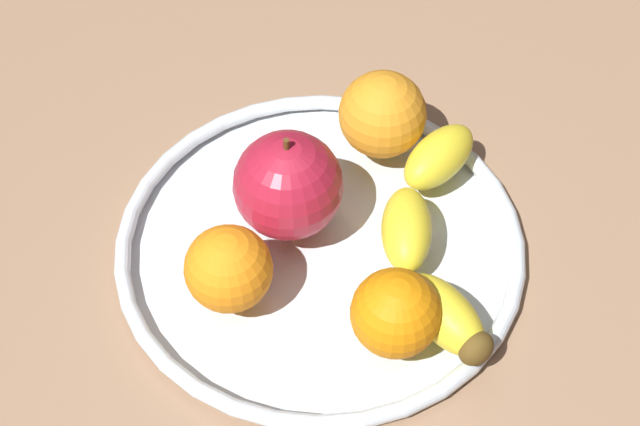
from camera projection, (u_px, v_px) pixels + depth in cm
name	position (u px, v px, depth cm)	size (l,w,h in cm)	color
ground_plane	(320.00, 268.00, 75.13)	(116.35, 116.35, 4.00)	#987658
fruit_bowl	(320.00, 245.00, 72.84)	(30.45, 30.45, 1.80)	silver
banana	(432.00, 235.00, 70.03)	(20.81, 12.04, 3.67)	yellow
apple	(288.00, 185.00, 70.06)	(8.02, 8.02, 8.82)	#AF1D34
orange_back_left	(395.00, 313.00, 64.52)	(6.09, 6.09, 6.09)	orange
orange_front_right	(228.00, 269.00, 66.70)	(6.15, 6.15, 6.15)	orange
orange_front_left	(382.00, 114.00, 75.23)	(6.84, 6.84, 6.84)	orange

